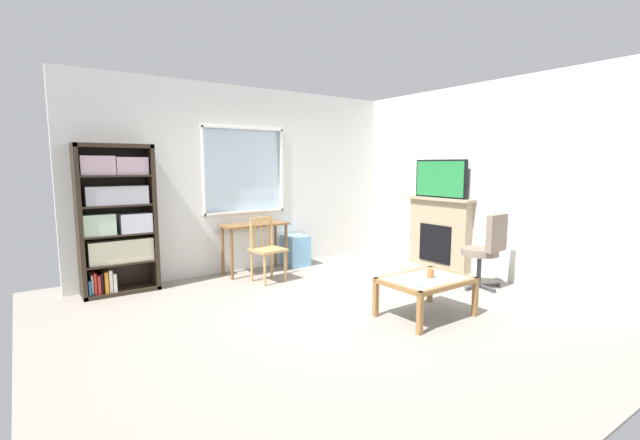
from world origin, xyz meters
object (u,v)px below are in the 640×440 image
at_px(bookshelf, 116,218).
at_px(wooden_chair, 267,249).
at_px(fireplace, 439,233).
at_px(sippy_cup, 431,273).
at_px(desk_under_window, 255,232).
at_px(tv, 440,179).
at_px(office_chair, 486,247).
at_px(coffee_table, 426,283).
at_px(plastic_drawer_unit, 295,250).

xyz_separation_m(bookshelf, wooden_chair, (1.79, -0.62, -0.50)).
bearing_deg(fireplace, bookshelf, 161.42).
relative_size(bookshelf, sippy_cup, 20.93).
height_order(desk_under_window, tv, tv).
relative_size(tv, office_chair, 0.95).
xyz_separation_m(tv, office_chair, (-0.43, -1.13, -0.86)).
bearing_deg(sippy_cup, wooden_chair, 108.95).
xyz_separation_m(coffee_table, sippy_cup, (0.06, -0.01, 0.11)).
height_order(tv, coffee_table, tv).
bearing_deg(desk_under_window, fireplace, -28.47).
relative_size(desk_under_window, tv, 1.05).
height_order(bookshelf, plastic_drawer_unit, bookshelf).
xyz_separation_m(bookshelf, office_chair, (3.97, -2.62, -0.41)).
xyz_separation_m(office_chair, coffee_table, (-1.46, -0.25, -0.19)).
distance_m(bookshelf, tv, 4.66).
distance_m(fireplace, sippy_cup, 2.31).
distance_m(wooden_chair, plastic_drawer_unit, 1.02).
bearing_deg(wooden_chair, plastic_drawer_unit, 34.37).
bearing_deg(fireplace, wooden_chair, 161.75).
height_order(desk_under_window, plastic_drawer_unit, desk_under_window).
relative_size(fireplace, tv, 1.26).
xyz_separation_m(tv, coffee_table, (-1.89, -1.38, -1.05)).
height_order(wooden_chair, office_chair, office_chair).
bearing_deg(wooden_chair, fireplace, -18.25).
relative_size(plastic_drawer_unit, coffee_table, 0.53).
bearing_deg(sippy_cup, tv, 37.20).
bearing_deg(fireplace, desk_under_window, 151.53).
distance_m(wooden_chair, tv, 2.90).
bearing_deg(office_chair, coffee_table, -170.14).
distance_m(wooden_chair, coffee_table, 2.36).
bearing_deg(desk_under_window, tv, -28.64).
height_order(bookshelf, tv, bookshelf).
bearing_deg(bookshelf, coffee_table, -48.85).
bearing_deg(coffee_table, sippy_cup, -5.07).
height_order(plastic_drawer_unit, tv, tv).
bearing_deg(office_chair, sippy_cup, -169.50).
relative_size(wooden_chair, sippy_cup, 10.00).
xyz_separation_m(bookshelf, plastic_drawer_unit, (2.62, -0.06, -0.71)).
relative_size(bookshelf, wooden_chair, 2.09).
bearing_deg(tv, office_chair, -110.83).
height_order(wooden_chair, sippy_cup, wooden_chair).
xyz_separation_m(plastic_drawer_unit, tv, (1.78, -1.43, 1.16)).
bearing_deg(office_chair, plastic_drawer_unit, 117.81).
distance_m(bookshelf, coffee_table, 3.86).
bearing_deg(desk_under_window, wooden_chair, -98.76).
xyz_separation_m(wooden_chair, sippy_cup, (0.77, -2.25, 0.01)).
distance_m(wooden_chair, fireplace, 2.76).
bearing_deg(tv, bookshelf, 161.35).
bearing_deg(desk_under_window, bookshelf, 176.76).
relative_size(desk_under_window, wooden_chair, 1.11).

